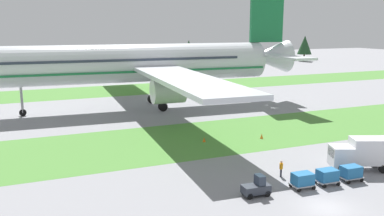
{
  "coord_description": "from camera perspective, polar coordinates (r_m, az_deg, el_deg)",
  "views": [
    {
      "loc": [
        -23.57,
        -26.06,
        15.48
      ],
      "look_at": [
        -1.56,
        26.61,
        4.0
      ],
      "focal_mm": 38.38,
      "sensor_mm": 36.0,
      "label": 1
    }
  ],
  "objects": [
    {
      "name": "ground_crew_marshaller",
      "position": [
        44.09,
        12.28,
        -8.15
      ],
      "size": [
        0.38,
        0.46,
        1.74
      ],
      "rotation": [
        0.0,
        0.0,
        4.05
      ],
      "color": "black",
      "rests_on": "ground"
    },
    {
      "name": "distant_tree_line",
      "position": [
        151.79,
        -11.7,
        7.8
      ],
      "size": [
        189.58,
        8.73,
        11.61
      ],
      "color": "#4C3823",
      "rests_on": "ground"
    },
    {
      "name": "taxiway_marker_1",
      "position": [
        58.2,
        9.65,
        -3.88
      ],
      "size": [
        0.44,
        0.44,
        0.67
      ],
      "primitive_type": "cone",
      "color": "orange",
      "rests_on": "ground"
    },
    {
      "name": "cargo_dolly_third",
      "position": [
        45.04,
        21.21,
        -8.29
      ],
      "size": [
        2.26,
        1.59,
        1.55
      ],
      "rotation": [
        0.0,
        0.0,
        1.53
      ],
      "color": "#A3A3A8",
      "rests_on": "ground"
    },
    {
      "name": "grass_strip_near",
      "position": [
        58.28,
        2.05,
        -4.04
      ],
      "size": [
        320.0,
        17.71,
        0.01
      ],
      "primitive_type": "cube",
      "color": "#4C8438",
      "rests_on": "ground"
    },
    {
      "name": "catering_truck",
      "position": [
        48.44,
        22.73,
        -5.75
      ],
      "size": [
        7.31,
        4.78,
        3.58
      ],
      "rotation": [
        0.0,
        0.0,
        1.18
      ],
      "color": "silver",
      "rests_on": "ground"
    },
    {
      "name": "cargo_dolly_lead",
      "position": [
        41.56,
        15.11,
        -9.55
      ],
      "size": [
        2.26,
        1.59,
        1.55
      ],
      "rotation": [
        0.0,
        0.0,
        1.53
      ],
      "color": "#A3A3A8",
      "rests_on": "ground"
    },
    {
      "name": "taxiway_marker_0",
      "position": [
        55.76,
        1.69,
        -4.41
      ],
      "size": [
        0.44,
        0.44,
        0.64
      ],
      "primitive_type": "cone",
      "color": "orange",
      "rests_on": "ground"
    },
    {
      "name": "airliner",
      "position": [
        77.91,
        -6.77,
        6.26
      ],
      "size": [
        61.67,
        76.13,
        24.1
      ],
      "rotation": [
        0.0,
        0.0,
        1.51
      ],
      "color": "silver",
      "rests_on": "ground"
    },
    {
      "name": "baggage_tug",
      "position": [
        39.04,
        8.97,
        -10.84
      ],
      "size": [
        2.65,
        1.4,
        1.97
      ],
      "rotation": [
        0.0,
        0.0,
        1.53
      ],
      "color": "#2D333D",
      "rests_on": "ground"
    },
    {
      "name": "ground_plane",
      "position": [
        38.39,
        18.22,
        -13.01
      ],
      "size": [
        400.0,
        400.0,
        0.0
      ],
      "primitive_type": "plane",
      "color": "gray"
    },
    {
      "name": "cargo_dolly_second",
      "position": [
        43.24,
        18.29,
        -8.91
      ],
      "size": [
        2.26,
        1.59,
        1.55
      ],
      "rotation": [
        0.0,
        0.0,
        1.53
      ],
      "color": "#A3A3A8",
      "rests_on": "ground"
    },
    {
      "name": "grass_strip_far",
      "position": [
        102.39,
        -9.12,
        2.53
      ],
      "size": [
        320.0,
        17.71,
        0.01
      ],
      "primitive_type": "cube",
      "color": "#4C8438",
      "rests_on": "ground"
    }
  ]
}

